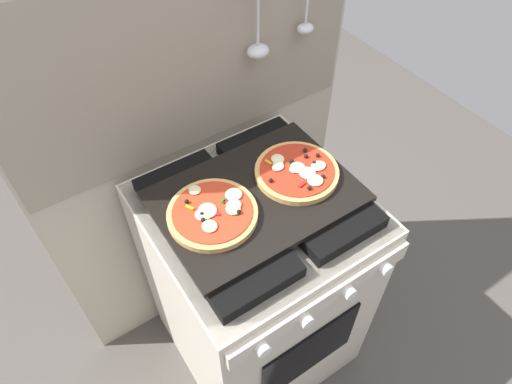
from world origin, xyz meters
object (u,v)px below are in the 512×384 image
object	(u,v)px
stove	(256,283)
baking_tray	(256,196)
pizza_right	(298,172)
pizza_left	(212,212)

from	to	relation	value
stove	baking_tray	xyz separation A→B (m)	(0.00, 0.00, 0.46)
pizza_right	stove	bearing A→B (deg)	178.93
stove	baking_tray	bearing A→B (deg)	90.00
baking_tray	pizza_left	xyz separation A→B (m)	(-0.14, 0.00, 0.02)
stove	pizza_left	world-z (taller)	pizza_left
pizza_left	pizza_right	distance (m)	0.27
pizza_left	pizza_right	xyz separation A→B (m)	(0.27, -0.01, 0.00)
baking_tray	pizza_right	distance (m)	0.14
baking_tray	pizza_right	bearing A→B (deg)	-1.74
pizza_right	pizza_left	bearing A→B (deg)	178.44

